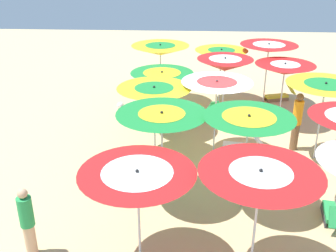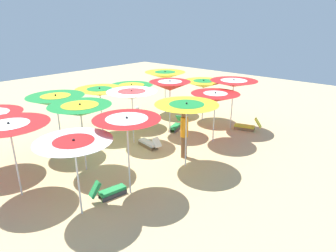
# 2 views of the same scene
# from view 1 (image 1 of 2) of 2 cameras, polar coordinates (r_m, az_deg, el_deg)

# --- Properties ---
(ground) EXTENTS (38.85, 38.85, 0.04)m
(ground) POSITION_cam_1_polar(r_m,az_deg,el_deg) (12.87, 8.31, -4.26)
(ground) COLOR #D1B57F
(beach_umbrella_2) EXTENTS (2.26, 2.26, 2.47)m
(beach_umbrella_2) POSITION_cam_1_polar(r_m,az_deg,el_deg) (12.55, 21.21, 4.84)
(beach_umbrella_2) COLOR silver
(beach_umbrella_2) RESTS_ON ground
(beach_umbrella_3) EXTENTS (2.10, 2.10, 2.27)m
(beach_umbrella_3) POSITION_cam_1_polar(r_m,az_deg,el_deg) (14.96, 16.07, 7.67)
(beach_umbrella_3) COLOR silver
(beach_umbrella_3) RESTS_ON ground
(beach_umbrella_4) EXTENTS (2.26, 2.26, 2.51)m
(beach_umbrella_4) POSITION_cam_1_polar(r_m,az_deg,el_deg) (16.70, 13.95, 10.56)
(beach_umbrella_4) COLOR silver
(beach_umbrella_4) RESTS_ON ground
(beach_umbrella_5) EXTENTS (2.28, 2.28, 2.42)m
(beach_umbrella_5) POSITION_cam_1_polar(r_m,az_deg,el_deg) (7.60, 12.77, -7.54)
(beach_umbrella_5) COLOR silver
(beach_umbrella_5) RESTS_ON ground
(beach_umbrella_6) EXTENTS (2.14, 2.14, 2.51)m
(beach_umbrella_6) POSITION_cam_1_polar(r_m,az_deg,el_deg) (9.57, 11.22, 0.29)
(beach_umbrella_6) COLOR silver
(beach_umbrella_6) RESTS_ON ground
(beach_umbrella_7) EXTENTS (2.12, 2.12, 2.41)m
(beach_umbrella_7) POSITION_cam_1_polar(r_m,az_deg,el_deg) (12.18, 6.86, 5.48)
(beach_umbrella_7) COLOR silver
(beach_umbrella_7) RESTS_ON ground
(beach_umbrella_8) EXTENTS (1.92, 1.92, 2.57)m
(beach_umbrella_8) POSITION_cam_1_polar(r_m,az_deg,el_deg) (14.08, 8.00, 8.54)
(beach_umbrella_8) COLOR silver
(beach_umbrella_8) RESTS_ON ground
(beach_umbrella_9) EXTENTS (2.13, 2.13, 2.23)m
(beach_umbrella_9) POSITION_cam_1_polar(r_m,az_deg,el_deg) (16.66, 7.49, 9.94)
(beach_umbrella_9) COLOR silver
(beach_umbrella_9) RESTS_ON ground
(beach_umbrella_10) EXTENTS (2.26, 2.26, 2.24)m
(beach_umbrella_10) POSITION_cam_1_polar(r_m,az_deg,el_deg) (7.75, -4.31, -7.44)
(beach_umbrella_10) COLOR silver
(beach_umbrella_10) RESTS_ON ground
(beach_umbrella_11) EXTENTS (2.20, 2.20, 2.46)m
(beach_umbrella_11) POSITION_cam_1_polar(r_m,az_deg,el_deg) (9.72, -0.88, 0.65)
(beach_umbrella_11) COLOR silver
(beach_umbrella_11) RESTS_ON ground
(beach_umbrella_12) EXTENTS (2.20, 2.20, 2.29)m
(beach_umbrella_12) POSITION_cam_1_polar(r_m,az_deg,el_deg) (11.94, -1.95, 4.69)
(beach_umbrella_12) COLOR silver
(beach_umbrella_12) RESTS_ON ground
(beach_umbrella_13) EXTENTS (2.12, 2.12, 2.19)m
(beach_umbrella_13) POSITION_cam_1_polar(r_m,az_deg,el_deg) (13.69, -0.85, 6.85)
(beach_umbrella_13) COLOR silver
(beach_umbrella_13) RESTS_ON ground
(beach_umbrella_14) EXTENTS (2.29, 2.29, 2.46)m
(beach_umbrella_14) POSITION_cam_1_polar(r_m,az_deg,el_deg) (16.30, -1.08, 10.61)
(beach_umbrella_14) COLOR silver
(beach_umbrella_14) RESTS_ON ground
(lounger_0) EXTENTS (1.33, 0.69, 0.68)m
(lounger_0) POSITION_cam_1_polar(r_m,az_deg,el_deg) (17.76, 15.33, 4.17)
(lounger_0) COLOR olive
(lounger_0) RESTS_ON ground
(lounger_1) EXTENTS (0.71, 1.28, 0.63)m
(lounger_1) POSITION_cam_1_polar(r_m,az_deg,el_deg) (15.29, 7.04, 1.57)
(lounger_1) COLOR #333338
(lounger_1) RESTS_ON ground
(lounger_2) EXTENTS (0.50, 1.18, 0.66)m
(lounger_2) POSITION_cam_1_polar(r_m,az_deg,el_deg) (10.61, 21.96, -11.37)
(lounger_2) COLOR #333338
(lounger_2) RESTS_ON ground
(lounger_3) EXTENTS (1.31, 0.52, 0.59)m
(lounger_3) POSITION_cam_1_polar(r_m,az_deg,el_deg) (13.12, 10.22, -2.74)
(lounger_3) COLOR olive
(lounger_3) RESTS_ON ground
(beachgoer_0) EXTENTS (0.30, 0.30, 1.90)m
(beachgoer_0) POSITION_cam_1_polar(r_m,az_deg,el_deg) (13.33, 17.64, 0.77)
(beachgoer_0) COLOR brown
(beachgoer_0) RESTS_ON ground
(beachgoer_1) EXTENTS (0.30, 0.30, 1.64)m
(beachgoer_1) POSITION_cam_1_polar(r_m,az_deg,el_deg) (9.07, -19.15, -12.54)
(beachgoer_1) COLOR #D8A87F
(beachgoer_1) RESTS_ON ground
(beach_ball) EXTENTS (0.28, 0.28, 0.28)m
(beach_ball) POSITION_cam_1_polar(r_m,az_deg,el_deg) (16.38, -6.70, 2.91)
(beach_ball) COLOR white
(beach_ball) RESTS_ON ground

